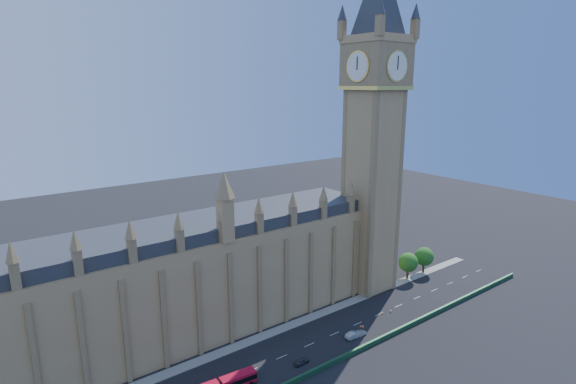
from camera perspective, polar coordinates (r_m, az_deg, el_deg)
ground at (r=109.11m, az=0.99°, el=-19.50°), size 400.00×400.00×0.00m
palace_westminster at (r=109.20m, az=-17.09°, el=-11.80°), size 120.00×20.00×28.00m
elizabeth_tower at (r=127.74m, az=10.96°, el=11.09°), size 20.59×20.59×105.00m
bridge_parapet at (r=103.04m, az=4.29°, el=-21.36°), size 160.00×0.60×1.20m
kerb_north at (r=115.58m, az=-2.03°, el=-17.40°), size 160.00×3.00×0.16m
tree_east_near at (r=146.35m, az=15.05°, el=-8.54°), size 6.00×6.00×8.50m
tree_east_far at (r=152.37m, az=16.94°, el=-7.77°), size 6.00×6.00×8.50m
car_grey at (r=104.72m, az=1.72°, el=-20.66°), size 3.85×1.75×1.28m
car_silver at (r=114.45m, az=8.42°, el=-17.48°), size 4.87×2.11×1.56m
car_white at (r=115.41m, az=8.98°, el=-17.30°), size 4.47×1.92×1.28m
cone_a at (r=127.36m, az=12.93°, el=-14.50°), size 0.55×0.55×0.71m
cone_b at (r=125.97m, az=11.85°, el=-14.78°), size 0.46×0.46×0.69m
cone_c at (r=118.78m, az=9.48°, el=-16.50°), size 0.53×0.53×0.78m
cone_d at (r=118.95m, az=9.22°, el=-16.48°), size 0.51×0.51×0.64m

